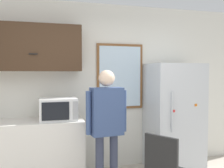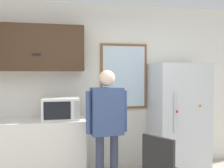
% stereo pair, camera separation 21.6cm
% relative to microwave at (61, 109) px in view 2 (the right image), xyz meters
% --- Properties ---
extents(back_wall, '(6.00, 0.06, 2.70)m').
position_rel_microwave_xyz_m(back_wall, '(0.44, 0.40, 0.29)').
color(back_wall, silver).
rests_on(back_wall, ground_plane).
extents(counter, '(2.11, 0.62, 0.90)m').
position_rel_microwave_xyz_m(counter, '(-0.70, 0.06, -0.61)').
color(counter, silver).
rests_on(counter, ground_plane).
extents(upper_cabinets, '(2.11, 0.33, 0.68)m').
position_rel_microwave_xyz_m(upper_cabinets, '(-0.70, 0.21, 0.89)').
color(upper_cabinets, '#3D2819').
extents(microwave, '(0.52, 0.39, 0.32)m').
position_rel_microwave_xyz_m(microwave, '(0.00, 0.00, 0.00)').
color(microwave, white).
rests_on(microwave, counter).
extents(person, '(0.56, 0.26, 1.61)m').
position_rel_microwave_xyz_m(person, '(0.60, -0.46, -0.08)').
color(person, '#33384C').
rests_on(person, ground_plane).
extents(refrigerator, '(0.82, 0.71, 1.72)m').
position_rel_microwave_xyz_m(refrigerator, '(1.85, 0.02, -0.20)').
color(refrigerator, silver).
rests_on(refrigerator, ground_plane).
extents(window, '(0.79, 0.05, 1.08)m').
position_rel_microwave_xyz_m(window, '(1.03, 0.35, 0.46)').
color(window, brown).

